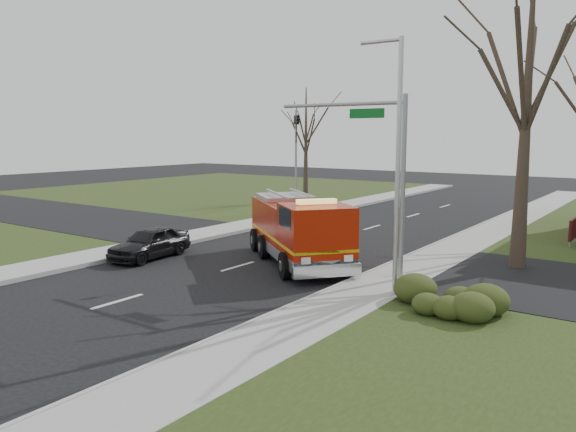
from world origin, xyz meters
The scene contains 13 objects.
ground centered at (0.00, 0.00, 0.00)m, with size 120.00×120.00×0.00m, color black.
sidewalk_right centered at (6.20, 0.00, 0.07)m, with size 2.40×80.00×0.15m, color gray.
sidewalk_left centered at (-6.20, 0.00, 0.07)m, with size 2.40×80.00×0.15m, color gray.
cross_street_left centered at (-22.40, 4.00, 0.08)m, with size 30.00×8.00×0.15m, color black.
health_center_sign centered at (10.50, 12.50, 0.88)m, with size 0.12×2.00×1.40m.
hedge_corner centered at (9.00, -1.00, 0.58)m, with size 2.80×2.00×0.90m, color #2F3C15.
bare_tree_near centered at (9.50, 6.00, 7.41)m, with size 6.00×6.00×12.00m.
bare_tree_left centered at (-10.00, 20.00, 5.56)m, with size 4.50×4.50×9.00m.
traffic_signal_mast centered at (5.21, 1.50, 4.71)m, with size 5.29×0.18×6.80m.
streetlight_pole centered at (7.14, -0.50, 4.55)m, with size 1.48×0.16×8.40m.
utility_pole_far centered at (-6.80, 14.00, 3.50)m, with size 0.14×0.14×7.00m, color gray.
fire_engine centered at (1.68, 1.98, 1.35)m, with size 7.31×6.63×2.98m.
parked_car_maroon centered at (-4.20, -1.00, 0.69)m, with size 1.63×4.05×1.38m, color black.
Camera 1 is at (14.75, -17.13, 5.40)m, focal length 35.00 mm.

